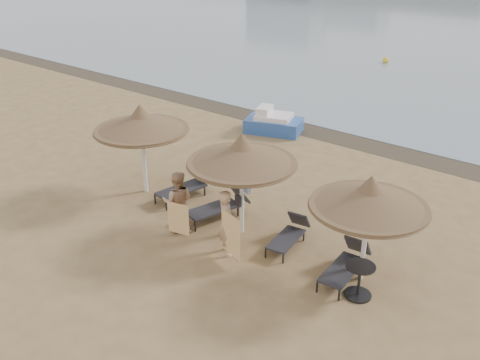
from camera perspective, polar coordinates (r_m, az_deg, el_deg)
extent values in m
plane|color=#97784C|center=(14.48, -2.19, -7.13)|extent=(160.00, 160.00, 0.00)
cube|color=#453B2D|center=(21.69, 14.36, 3.46)|extent=(200.00, 1.60, 0.01)
cylinder|color=white|center=(17.25, -10.19, 2.04)|extent=(0.12, 0.12, 2.15)
cone|color=brown|center=(16.79, -10.53, 6.12)|extent=(2.97, 2.97, 0.56)
cone|color=brown|center=(16.69, -10.62, 7.22)|extent=(0.72, 0.72, 0.46)
cylinder|color=brown|center=(16.88, -10.46, 5.27)|extent=(2.91, 2.91, 0.10)
cylinder|color=white|center=(14.63, 0.20, -1.90)|extent=(0.12, 0.12, 2.16)
cone|color=brown|center=(14.08, 0.21, 2.83)|extent=(2.98, 2.98, 0.56)
cone|color=brown|center=(13.96, 0.21, 4.12)|extent=(0.72, 0.72, 0.46)
cylinder|color=brown|center=(14.19, 0.21, 1.83)|extent=(2.92, 2.92, 0.10)
cylinder|color=white|center=(13.07, 13.12, -6.55)|extent=(0.12, 0.12, 2.02)
cone|color=brown|center=(12.48, 13.66, -1.76)|extent=(2.79, 2.79, 0.53)
cone|color=brown|center=(12.35, 13.81, -0.45)|extent=(0.67, 0.67, 0.43)
cylinder|color=brown|center=(12.59, 13.55, -2.78)|extent=(2.73, 2.73, 0.10)
cylinder|color=black|center=(16.78, -9.05, -2.05)|extent=(0.05, 0.05, 0.30)
cylinder|color=black|center=(16.33, -7.86, -2.77)|extent=(0.05, 0.05, 0.30)
cylinder|color=black|center=(17.55, -5.03, -0.55)|extent=(0.05, 0.05, 0.30)
cylinder|color=black|center=(17.12, -3.79, -1.19)|extent=(0.05, 0.05, 0.30)
cube|color=black|center=(16.88, -6.28, -1.02)|extent=(0.89, 1.68, 0.06)
cube|color=black|center=(17.28, -3.83, 0.68)|extent=(0.72, 0.54, 0.61)
cylinder|color=black|center=(15.60, -5.97, -4.09)|extent=(0.05, 0.05, 0.30)
cylinder|color=black|center=(15.15, -4.80, -4.98)|extent=(0.05, 0.05, 0.30)
cylinder|color=black|center=(16.30, -1.47, -2.58)|extent=(0.05, 0.05, 0.30)
cylinder|color=black|center=(15.87, -0.22, -3.39)|extent=(0.05, 0.05, 0.30)
cube|color=black|center=(15.65, -2.92, -3.10)|extent=(1.04, 1.71, 0.06)
cube|color=black|center=(16.01, -0.15, -1.36)|extent=(0.75, 0.60, 0.60)
cylinder|color=black|center=(13.98, 2.74, -7.83)|extent=(0.05, 0.05, 0.25)
cylinder|color=black|center=(13.79, 4.61, -8.40)|extent=(0.05, 0.05, 0.25)
cylinder|color=black|center=(14.95, 5.04, -5.54)|extent=(0.05, 0.05, 0.25)
cylinder|color=black|center=(14.77, 6.81, -6.03)|extent=(0.05, 0.05, 0.25)
cube|color=black|center=(14.32, 4.94, -6.31)|extent=(0.75, 1.42, 0.05)
cube|color=black|center=(14.84, 6.32, -4.20)|extent=(0.61, 0.46, 0.51)
cylinder|color=black|center=(12.88, 8.22, -11.26)|extent=(0.05, 0.05, 0.28)
cylinder|color=black|center=(12.71, 10.51, -12.04)|extent=(0.05, 0.05, 0.28)
cylinder|color=black|center=(13.94, 10.86, -8.35)|extent=(0.05, 0.05, 0.28)
cylinder|color=black|center=(13.78, 13.00, -9.01)|extent=(0.05, 0.05, 0.28)
cube|color=black|center=(13.26, 10.85, -9.40)|extent=(0.74, 1.54, 0.06)
cube|color=black|center=(13.82, 12.46, -6.81)|extent=(0.65, 0.47, 0.57)
cylinder|color=black|center=(13.02, 12.43, -11.85)|extent=(0.64, 0.64, 0.05)
cylinder|color=black|center=(12.79, 12.59, -10.46)|extent=(0.07, 0.07, 0.78)
cylinder|color=black|center=(12.57, 12.76, -8.97)|extent=(0.69, 0.69, 0.03)
imported|color=tan|center=(14.83, -6.68, -1.83)|extent=(1.14, 1.08, 2.09)
imported|color=tan|center=(13.68, -1.45, -4.04)|extent=(1.16, 1.06, 2.12)
cube|color=orange|center=(14.59, -6.60, -4.12)|extent=(0.65, 0.17, 0.93)
cube|color=orange|center=(13.46, -0.99, -5.88)|extent=(0.80, 0.24, 1.15)
cube|color=white|center=(14.61, 0.65, -0.51)|extent=(0.36, 0.22, 0.43)
cube|color=black|center=(14.53, -0.20, -2.24)|extent=(0.23, 0.12, 0.31)
cube|color=#2D56AA|center=(22.57, 3.61, 5.84)|extent=(2.60, 2.03, 0.57)
cube|color=white|center=(22.45, 3.63, 6.70)|extent=(1.75, 1.56, 0.26)
cube|color=white|center=(22.49, 2.63, 7.39)|extent=(0.80, 1.05, 0.36)
sphere|color=yellow|center=(36.08, 15.27, 12.24)|extent=(0.40, 0.40, 0.40)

